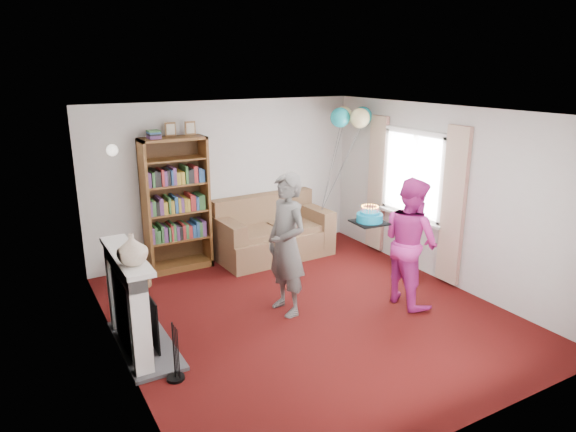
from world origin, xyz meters
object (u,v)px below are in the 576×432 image
bookcase (175,206)px  person_magenta (410,242)px  birthday_cake (370,218)px  person_striped (287,245)px  sofa (271,234)px

bookcase → person_magenta: (2.23, -2.67, -0.15)m
bookcase → birthday_cake: 3.02m
person_striped → person_magenta: 1.61m
person_striped → bookcase: bearing=-166.8°
birthday_cake → bookcase: bearing=124.2°
bookcase → person_striped: size_ratio=1.24×
person_striped → person_magenta: size_ratio=1.07×
bookcase → sofa: 1.64m
bookcase → birthday_cake: (1.70, -2.49, 0.20)m
bookcase → person_magenta: 3.49m
bookcase → person_magenta: bookcase is taller
bookcase → person_magenta: size_ratio=1.33×
person_magenta → birthday_cake: bearing=72.9°
sofa → person_striped: bearing=-114.8°
person_magenta → birthday_cake: 0.67m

